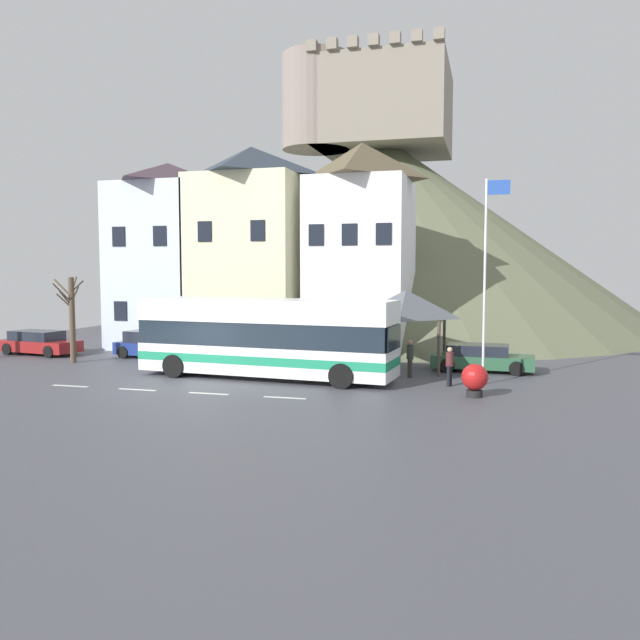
{
  "coord_description": "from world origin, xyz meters",
  "views": [
    {
      "loc": [
        11.65,
        -22.77,
        4.59
      ],
      "look_at": [
        4.0,
        5.53,
        2.31
      ],
      "focal_mm": 35.67,
      "sensor_mm": 36.0,
      "label": 1
    }
  ],
  "objects_px": {
    "townhouse_02": "(362,249)",
    "pedestrian_01": "(410,357)",
    "bus_shelter": "(406,304)",
    "parked_car_00": "(481,358)",
    "townhouse_00": "(170,255)",
    "transit_bus": "(266,339)",
    "hilltop_castle": "(383,229)",
    "pedestrian_00": "(450,365)",
    "flagpole": "(487,268)",
    "parked_car_01": "(152,345)",
    "parked_car_02": "(39,343)",
    "harbour_buoy": "(475,378)",
    "bare_tree_01": "(72,316)",
    "public_bench": "(374,353)",
    "townhouse_01": "(252,249)"
  },
  "relations": [
    {
      "from": "townhouse_02",
      "to": "pedestrian_01",
      "type": "relative_size",
      "value": 7.15
    },
    {
      "from": "bus_shelter",
      "to": "parked_car_00",
      "type": "height_order",
      "value": "bus_shelter"
    },
    {
      "from": "townhouse_00",
      "to": "transit_bus",
      "type": "height_order",
      "value": "townhouse_00"
    },
    {
      "from": "hilltop_castle",
      "to": "transit_bus",
      "type": "relative_size",
      "value": 3.79
    },
    {
      "from": "pedestrian_00",
      "to": "flagpole",
      "type": "bearing_deg",
      "value": 27.27
    },
    {
      "from": "pedestrian_00",
      "to": "flagpole",
      "type": "distance_m",
      "value": 4.11
    },
    {
      "from": "parked_car_01",
      "to": "hilltop_castle",
      "type": "bearing_deg",
      "value": 75.8
    },
    {
      "from": "parked_car_02",
      "to": "harbour_buoy",
      "type": "height_order",
      "value": "parked_car_02"
    },
    {
      "from": "bare_tree_01",
      "to": "pedestrian_01",
      "type": "bearing_deg",
      "value": -0.06
    },
    {
      "from": "parked_car_01",
      "to": "public_bench",
      "type": "distance_m",
      "value": 11.73
    },
    {
      "from": "townhouse_01",
      "to": "flagpole",
      "type": "xyz_separation_m",
      "value": [
        13.31,
        -8.62,
        -1.16
      ]
    },
    {
      "from": "townhouse_01",
      "to": "townhouse_02",
      "type": "relative_size",
      "value": 1.01
    },
    {
      "from": "townhouse_00",
      "to": "flagpole",
      "type": "relative_size",
      "value": 1.35
    },
    {
      "from": "parked_car_02",
      "to": "public_bench",
      "type": "distance_m",
      "value": 18.38
    },
    {
      "from": "public_bench",
      "to": "pedestrian_00",
      "type": "bearing_deg",
      "value": -54.87
    },
    {
      "from": "hilltop_castle",
      "to": "townhouse_01",
      "type": "bearing_deg",
      "value": -105.12
    },
    {
      "from": "parked_car_01",
      "to": "parked_car_02",
      "type": "xyz_separation_m",
      "value": [
        -6.64,
        -0.49,
        -0.04
      ]
    },
    {
      "from": "townhouse_02",
      "to": "flagpole",
      "type": "height_order",
      "value": "townhouse_02"
    },
    {
      "from": "bus_shelter",
      "to": "pedestrian_00",
      "type": "height_order",
      "value": "bus_shelter"
    },
    {
      "from": "townhouse_01",
      "to": "parked_car_01",
      "type": "distance_m",
      "value": 8.07
    },
    {
      "from": "hilltop_castle",
      "to": "bare_tree_01",
      "type": "height_order",
      "value": "hilltop_castle"
    },
    {
      "from": "townhouse_01",
      "to": "harbour_buoy",
      "type": "xyz_separation_m",
      "value": [
        12.99,
        -11.29,
        -5.16
      ]
    },
    {
      "from": "townhouse_00",
      "to": "harbour_buoy",
      "type": "height_order",
      "value": "townhouse_00"
    },
    {
      "from": "hilltop_castle",
      "to": "pedestrian_00",
      "type": "relative_size",
      "value": 27.52
    },
    {
      "from": "harbour_buoy",
      "to": "transit_bus",
      "type": "bearing_deg",
      "value": 168.36
    },
    {
      "from": "transit_bus",
      "to": "parked_car_02",
      "type": "height_order",
      "value": "transit_bus"
    },
    {
      "from": "townhouse_02",
      "to": "parked_car_00",
      "type": "bearing_deg",
      "value": -38.12
    },
    {
      "from": "flagpole",
      "to": "parked_car_02",
      "type": "bearing_deg",
      "value": 172.31
    },
    {
      "from": "hilltop_castle",
      "to": "parked_car_02",
      "type": "bearing_deg",
      "value": -123.29
    },
    {
      "from": "townhouse_00",
      "to": "transit_bus",
      "type": "distance_m",
      "value": 14.45
    },
    {
      "from": "parked_car_01",
      "to": "public_bench",
      "type": "height_order",
      "value": "parked_car_01"
    },
    {
      "from": "parked_car_02",
      "to": "bare_tree_01",
      "type": "height_order",
      "value": "bare_tree_01"
    },
    {
      "from": "transit_bus",
      "to": "flagpole",
      "type": "height_order",
      "value": "flagpole"
    },
    {
      "from": "flagpole",
      "to": "bare_tree_01",
      "type": "bearing_deg",
      "value": 177.06
    },
    {
      "from": "pedestrian_00",
      "to": "flagpole",
      "type": "height_order",
      "value": "flagpole"
    },
    {
      "from": "townhouse_01",
      "to": "bus_shelter",
      "type": "height_order",
      "value": "townhouse_01"
    },
    {
      "from": "parked_car_00",
      "to": "pedestrian_01",
      "type": "relative_size",
      "value": 2.83
    },
    {
      "from": "parked_car_00",
      "to": "flagpole",
      "type": "bearing_deg",
      "value": -84.12
    },
    {
      "from": "hilltop_castle",
      "to": "pedestrian_00",
      "type": "distance_m",
      "value": 28.84
    },
    {
      "from": "parked_car_01",
      "to": "parked_car_02",
      "type": "height_order",
      "value": "parked_car_01"
    },
    {
      "from": "pedestrian_01",
      "to": "flagpole",
      "type": "xyz_separation_m",
      "value": [
        3.13,
        -1.01,
        3.81
      ]
    },
    {
      "from": "pedestrian_00",
      "to": "parked_car_02",
      "type": "bearing_deg",
      "value": 170.11
    },
    {
      "from": "flagpole",
      "to": "bare_tree_01",
      "type": "distance_m",
      "value": 20.12
    },
    {
      "from": "transit_bus",
      "to": "pedestrian_00",
      "type": "xyz_separation_m",
      "value": [
        7.69,
        0.18,
        -0.85
      ]
    },
    {
      "from": "parked_car_01",
      "to": "harbour_buoy",
      "type": "relative_size",
      "value": 3.33
    },
    {
      "from": "pedestrian_01",
      "to": "pedestrian_00",
      "type": "bearing_deg",
      "value": -43.74
    },
    {
      "from": "hilltop_castle",
      "to": "bus_shelter",
      "type": "distance_m",
      "value": 24.17
    },
    {
      "from": "bus_shelter",
      "to": "pedestrian_00",
      "type": "distance_m",
      "value": 4.97
    },
    {
      "from": "transit_bus",
      "to": "parked_car_02",
      "type": "distance_m",
      "value": 15.26
    },
    {
      "from": "townhouse_02",
      "to": "bare_tree_01",
      "type": "bearing_deg",
      "value": -149.62
    }
  ]
}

